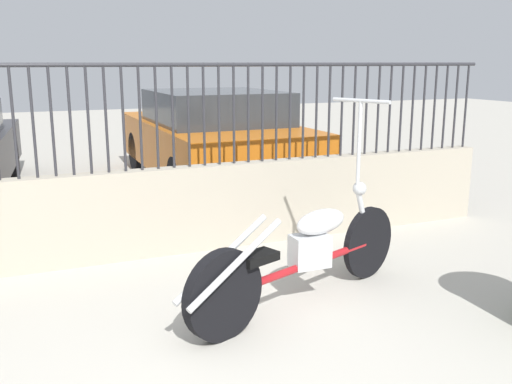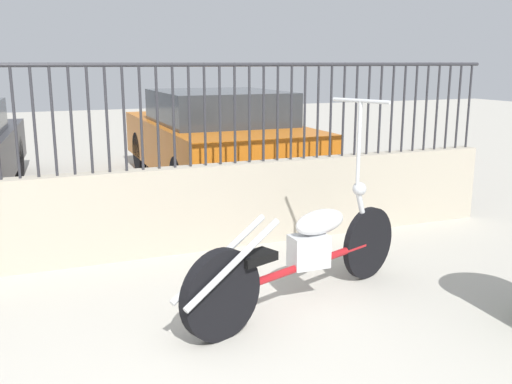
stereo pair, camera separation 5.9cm
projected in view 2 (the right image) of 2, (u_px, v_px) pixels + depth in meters
low_wall at (113, 216)px, 5.10m from camera, size 8.08×0.18×0.81m
fence_railing at (106, 105)px, 4.88m from camera, size 8.08×0.04×0.94m
motorcycle_red at (296, 255)px, 4.10m from camera, size 2.11×0.95×1.49m
car_orange at (215, 136)px, 8.34m from camera, size 1.87×4.21×1.36m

